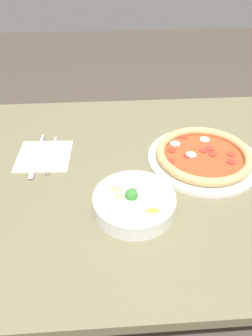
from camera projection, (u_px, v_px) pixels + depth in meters
name	position (u px, v px, depth m)	size (l,w,h in m)	color
ground_plane	(170.00, 301.00, 1.40)	(8.00, 8.00, 0.00)	#4C4238
dining_table	(187.00, 192.00, 1.01)	(1.37, 0.89, 0.72)	#706B4C
pizza	(203.00, 156.00, 0.97)	(0.33, 0.33, 0.04)	white
bowl	(134.00, 202.00, 0.80)	(0.20, 0.20, 0.07)	white
napkin	(44.00, 156.00, 1.00)	(0.17, 0.17, 0.00)	white
fork	(52.00, 154.00, 1.00)	(0.02, 0.19, 0.00)	silver
knife	(38.00, 153.00, 1.00)	(0.02, 0.22, 0.01)	silver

